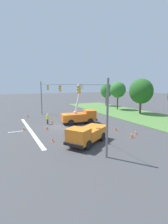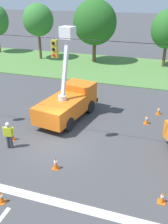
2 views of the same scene
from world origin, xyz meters
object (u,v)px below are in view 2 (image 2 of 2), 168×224
object	(u,v)px
traffic_cone_foreground_left	(162,197)
traffic_cone_near_bucket	(147,119)
tree_centre	(95,23)
traffic_cone_far_right	(1,197)
traffic_cone_far_left	(56,163)
tree_west	(38,20)
traffic_cone_mid_left	(12,135)
tree_east	(168,29)
road_worker	(9,134)
traffic_cone_lane_edge_a	(159,110)
utility_truck_bucket_lift	(68,101)

from	to	relation	value
traffic_cone_foreground_left	traffic_cone_near_bucket	bearing A→B (deg)	101.41
tree_centre	traffic_cone_far_right	size ratio (longest dim) A/B	11.63
traffic_cone_far_left	traffic_cone_far_right	distance (m)	3.38
tree_west	traffic_cone_mid_left	size ratio (longest dim) A/B	9.58
traffic_cone_foreground_left	traffic_cone_mid_left	bearing A→B (deg)	164.62
tree_east	traffic_cone_far_right	size ratio (longest dim) A/B	10.14
road_worker	traffic_cone_far_right	bearing A→B (deg)	-62.00
traffic_cone_lane_edge_a	traffic_cone_mid_left	bearing A→B (deg)	-141.56
traffic_cone_near_bucket	utility_truck_bucket_lift	bearing A→B (deg)	-171.84
traffic_cone_far_left	traffic_cone_far_right	bearing A→B (deg)	-113.45
tree_west	traffic_cone_lane_edge_a	size ratio (longest dim) A/B	9.72
traffic_cone_far_left	traffic_cone_far_right	size ratio (longest dim) A/B	1.14
tree_west	traffic_cone_far_left	size ratio (longest dim) A/B	9.46
tree_east	traffic_cone_lane_edge_a	bearing A→B (deg)	-88.14
traffic_cone_mid_left	traffic_cone_near_bucket	xyz separation A→B (m)	(8.03, 5.06, 0.01)
tree_west	traffic_cone_foreground_left	world-z (taller)	tree_west
tree_east	traffic_cone_lane_edge_a	size ratio (longest dim) A/B	9.17
utility_truck_bucket_lift	traffic_cone_near_bucket	world-z (taller)	utility_truck_bucket_lift
tree_east	traffic_cone_mid_left	world-z (taller)	tree_east
traffic_cone_foreground_left	traffic_cone_far_right	size ratio (longest dim) A/B	0.92
tree_west	tree_centre	distance (m)	7.58
road_worker	traffic_cone_mid_left	distance (m)	1.13
traffic_cone_foreground_left	traffic_cone_near_bucket	world-z (taller)	traffic_cone_near_bucket
traffic_cone_foreground_left	traffic_cone_mid_left	size ratio (longest dim) A/B	0.82
utility_truck_bucket_lift	traffic_cone_far_right	distance (m)	9.27
tree_east	traffic_cone_lane_edge_a	xyz separation A→B (m)	(0.46, -14.21, -4.21)
traffic_cone_mid_left	tree_centre	bearing A→B (deg)	91.56
tree_centre	traffic_cone_mid_left	bearing A→B (deg)	-88.44
tree_east	traffic_cone_foreground_left	xyz separation A→B (m)	(1.29, -23.80, -4.28)
traffic_cone_near_bucket	traffic_cone_far_left	distance (m)	8.07
road_worker	traffic_cone_foreground_left	size ratio (longest dim) A/B	2.83
traffic_cone_mid_left	tree_east	bearing A→B (deg)	68.61
utility_truck_bucket_lift	traffic_cone_near_bucket	bearing A→B (deg)	8.16
traffic_cone_lane_edge_a	traffic_cone_far_left	world-z (taller)	traffic_cone_far_left
tree_west	traffic_cone_far_left	distance (m)	25.38
utility_truck_bucket_lift	traffic_cone_mid_left	world-z (taller)	utility_truck_bucket_lift
utility_truck_bucket_lift	traffic_cone_far_right	world-z (taller)	utility_truck_bucket_lift
utility_truck_bucket_lift	road_worker	bearing A→B (deg)	-110.24
tree_east	traffic_cone_far_right	bearing A→B (deg)	-102.36
tree_east	traffic_cone_near_bucket	bearing A→B (deg)	-90.94
tree_centre	traffic_cone_lane_edge_a	size ratio (longest dim) A/B	10.52
tree_east	traffic_cone_mid_left	xyz separation A→B (m)	(-8.29, -21.16, -4.21)
traffic_cone_mid_left	traffic_cone_far_left	world-z (taller)	traffic_cone_far_left
traffic_cone_near_bucket	traffic_cone_mid_left	bearing A→B (deg)	-147.75
traffic_cone_lane_edge_a	traffic_cone_far_right	xyz separation A→B (m)	(-6.19, -11.92, -0.04)
tree_west	traffic_cone_mid_left	world-z (taller)	tree_west
tree_west	traffic_cone_far_right	distance (m)	27.55
tree_centre	traffic_cone_far_right	distance (m)	26.20
traffic_cone_far_right	tree_centre	bearing A→B (deg)	96.97
traffic_cone_near_bucket	traffic_cone_lane_edge_a	xyz separation A→B (m)	(0.73, 1.88, -0.01)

